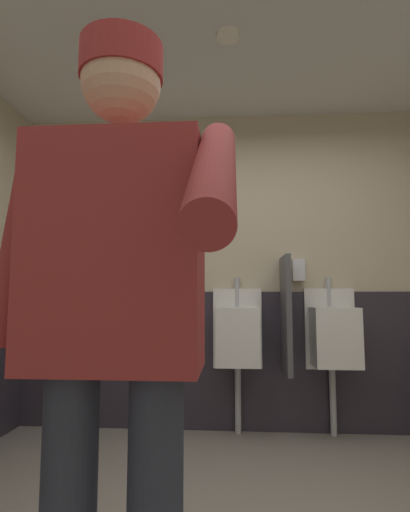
# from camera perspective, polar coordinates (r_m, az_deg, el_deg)

# --- Properties ---
(wall_back) EXTENTS (4.42, 0.12, 2.67)m
(wall_back) POSITION_cam_1_polar(r_m,az_deg,el_deg) (3.44, 5.33, -1.68)
(wall_back) COLOR beige
(wall_back) RESTS_ON ground_plane
(wainscot_band_back) EXTENTS (3.82, 0.03, 1.12)m
(wainscot_band_back) POSITION_cam_1_polar(r_m,az_deg,el_deg) (3.40, 5.49, -14.67)
(wainscot_band_back) COLOR #2D2833
(wainscot_band_back) RESTS_ON ground_plane
(downlight_far) EXTENTS (0.14, 0.14, 0.03)m
(downlight_far) POSITION_cam_1_polar(r_m,az_deg,el_deg) (2.74, 3.33, 29.09)
(downlight_far) COLOR white
(urinal_left) EXTENTS (0.40, 0.34, 1.24)m
(urinal_left) POSITION_cam_1_polar(r_m,az_deg,el_deg) (3.23, 4.70, -11.30)
(urinal_left) COLOR white
(urinal_left) RESTS_ON ground_plane
(urinal_middle) EXTENTS (0.40, 0.34, 1.24)m
(urinal_middle) POSITION_cam_1_polar(r_m,az_deg,el_deg) (3.32, 18.01, -10.88)
(urinal_middle) COLOR white
(urinal_middle) RESTS_ON ground_plane
(privacy_divider_panel) EXTENTS (0.04, 0.40, 0.90)m
(privacy_divider_panel) POSITION_cam_1_polar(r_m,az_deg,el_deg) (3.17, 11.55, -8.16)
(privacy_divider_panel) COLOR #4C4C51
(person) EXTENTS (0.67, 0.60, 1.78)m
(person) POSITION_cam_1_polar(r_m,az_deg,el_deg) (1.06, -12.78, -7.08)
(person) COLOR #2D3342
(person) RESTS_ON ground_plane
(soap_dispenser) EXTENTS (0.10, 0.07, 0.18)m
(soap_dispenser) POSITION_cam_1_polar(r_m,az_deg,el_deg) (3.38, 13.28, -1.97)
(soap_dispenser) COLOR silver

